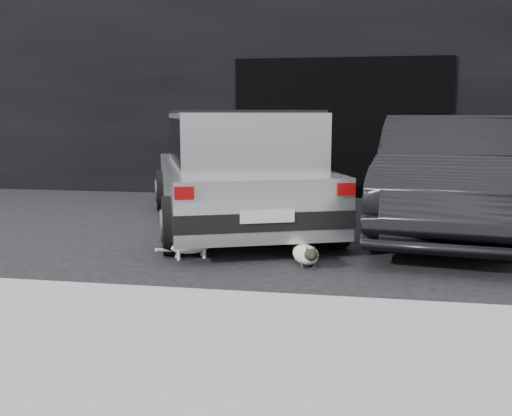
% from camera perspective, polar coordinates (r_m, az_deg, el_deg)
% --- Properties ---
extents(ground, '(80.00, 80.00, 0.00)m').
position_cam_1_polar(ground, '(7.20, -0.67, -3.16)').
color(ground, black).
rests_on(ground, ground).
extents(building_facade, '(34.00, 4.00, 5.00)m').
position_cam_1_polar(building_facade, '(12.95, 8.83, 13.39)').
color(building_facade, black).
rests_on(building_facade, ground).
extents(garage_opening, '(4.00, 0.10, 2.60)m').
position_cam_1_polar(garage_opening, '(10.90, 8.46, 7.87)').
color(garage_opening, black).
rests_on(garage_opening, ground).
extents(curb, '(18.00, 0.25, 0.12)m').
position_cam_1_polar(curb, '(4.57, 5.79, -9.83)').
color(curb, gray).
rests_on(curb, ground).
extents(sidewalk, '(18.00, 2.20, 0.11)m').
position_cam_1_polar(sidewalk, '(3.46, 4.28, -16.37)').
color(sidewalk, gray).
rests_on(sidewalk, ground).
extents(silver_hatchback, '(3.37, 4.77, 1.61)m').
position_cam_1_polar(silver_hatchback, '(7.88, -2.01, 4.38)').
color(silver_hatchback, '#B2B4B7').
rests_on(silver_hatchback, ground).
extents(second_car, '(2.27, 4.88, 1.55)m').
position_cam_1_polar(second_car, '(7.94, 18.55, 3.19)').
color(second_car, black).
rests_on(second_car, ground).
extents(cat_siamese, '(0.39, 0.70, 0.26)m').
position_cam_1_polar(cat_siamese, '(5.98, 5.05, -4.65)').
color(cat_siamese, beige).
rests_on(cat_siamese, ground).
extents(cat_white, '(0.63, 0.45, 0.33)m').
position_cam_1_polar(cat_white, '(6.29, -6.29, -3.52)').
color(cat_white, white).
rests_on(cat_white, ground).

